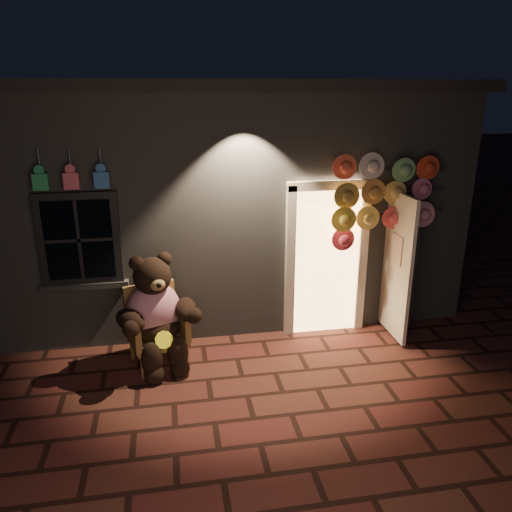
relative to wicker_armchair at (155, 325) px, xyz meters
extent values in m
plane|color=#4F271E|center=(1.02, -0.99, -0.50)|extent=(60.00, 60.00, 0.00)
cube|color=slate|center=(1.02, 3.01, 1.15)|extent=(7.00, 5.00, 3.30)
cube|color=black|center=(1.02, 3.01, 2.88)|extent=(7.30, 5.30, 0.16)
cube|color=black|center=(-0.88, 0.47, 1.05)|extent=(1.00, 0.10, 1.20)
cube|color=black|center=(-0.88, 0.44, 1.05)|extent=(0.82, 0.06, 1.02)
cube|color=slate|center=(-0.88, 0.47, 0.42)|extent=(1.10, 0.14, 0.08)
cube|color=#FFC272|center=(2.37, 0.49, 0.55)|extent=(0.92, 0.10, 2.10)
cube|color=beige|center=(1.85, 0.45, 0.55)|extent=(0.12, 0.12, 2.20)
cube|color=beige|center=(2.89, 0.45, 0.55)|extent=(0.12, 0.12, 2.20)
cube|color=beige|center=(2.37, 0.45, 1.63)|extent=(1.16, 0.12, 0.12)
cube|color=beige|center=(3.27, 0.11, 0.55)|extent=(0.05, 0.80, 2.00)
cube|color=#25894D|center=(-1.23, 0.39, 1.80)|extent=(0.18, 0.07, 0.20)
cylinder|color=#59595E|center=(-1.23, 0.45, 2.05)|extent=(0.02, 0.02, 0.25)
cube|color=#C5515E|center=(-0.88, 0.39, 1.80)|extent=(0.18, 0.07, 0.20)
cylinder|color=#59595E|center=(-0.88, 0.45, 2.05)|extent=(0.02, 0.02, 0.25)
cube|color=#2D609D|center=(-0.53, 0.39, 1.80)|extent=(0.18, 0.07, 0.20)
cylinder|color=#59595E|center=(-0.53, 0.45, 2.05)|extent=(0.02, 0.02, 0.25)
cube|color=olive|center=(0.02, -0.08, -0.15)|extent=(0.80, 0.77, 0.09)
cube|color=olive|center=(-0.06, 0.19, 0.17)|extent=(0.65, 0.26, 0.65)
cube|color=olive|center=(-0.27, -0.19, 0.03)|extent=(0.24, 0.56, 0.37)
cube|color=olive|center=(0.32, 0.00, 0.03)|extent=(0.24, 0.56, 0.37)
cylinder|color=olive|center=(-0.17, -0.41, -0.35)|extent=(0.05, 0.05, 0.30)
cylinder|color=olive|center=(0.37, -0.25, -0.35)|extent=(0.05, 0.05, 0.30)
cylinder|color=olive|center=(-0.32, 0.09, -0.35)|extent=(0.05, 0.05, 0.30)
cylinder|color=olive|center=(0.21, 0.25, -0.35)|extent=(0.05, 0.05, 0.30)
ellipsoid|color=#AF123C|center=(-0.01, -0.03, 0.23)|extent=(0.82, 0.73, 0.72)
ellipsoid|color=black|center=(0.02, -0.11, 0.01)|extent=(0.68, 0.62, 0.34)
sphere|color=black|center=(0.01, -0.08, 0.70)|extent=(0.58, 0.58, 0.46)
sphere|color=black|center=(-0.16, -0.10, 0.88)|extent=(0.18, 0.18, 0.18)
sphere|color=black|center=(0.16, 0.00, 0.88)|extent=(0.18, 0.18, 0.18)
ellipsoid|color=olive|center=(0.07, -0.28, 0.66)|extent=(0.21, 0.17, 0.15)
ellipsoid|color=black|center=(-0.27, -0.34, 0.26)|extent=(0.49, 0.53, 0.26)
ellipsoid|color=black|center=(0.39, -0.14, 0.26)|extent=(0.29, 0.48, 0.26)
ellipsoid|color=black|center=(-0.05, -0.44, -0.23)|extent=(0.26, 0.26, 0.45)
ellipsoid|color=black|center=(0.26, -0.35, -0.23)|extent=(0.26, 0.26, 0.45)
sphere|color=black|center=(-0.03, -0.50, -0.41)|extent=(0.24, 0.24, 0.24)
sphere|color=black|center=(0.28, -0.40, -0.41)|extent=(0.24, 0.24, 0.24)
cylinder|color=yellow|center=(0.11, -0.39, -0.01)|extent=(0.24, 0.15, 0.21)
cylinder|color=#59595E|center=(3.69, 0.39, 0.75)|extent=(0.04, 0.04, 2.50)
cylinder|color=#59595E|center=(3.42, 0.37, 1.82)|extent=(1.11, 0.03, 0.03)
cylinder|color=#59595E|center=(3.42, 0.37, 1.54)|extent=(1.11, 0.03, 0.03)
cylinder|color=#59595E|center=(3.42, 0.37, 1.26)|extent=(1.11, 0.03, 0.03)
cylinder|color=#F1583A|center=(2.52, 0.31, 1.86)|extent=(0.31, 0.11, 0.32)
cylinder|color=beige|center=(2.89, 0.28, 1.86)|extent=(0.31, 0.11, 0.32)
cylinder|color=#6FAC68|center=(3.27, 0.25, 1.86)|extent=(0.31, 0.11, 0.32)
cylinder|color=red|center=(3.64, 0.31, 1.86)|extent=(0.31, 0.11, 0.32)
cylinder|color=olive|center=(2.52, 0.28, 1.54)|extent=(0.31, 0.11, 0.32)
cylinder|color=#BE833C|center=(2.89, 0.25, 1.54)|extent=(0.31, 0.11, 0.32)
cylinder|color=tan|center=(3.27, 0.31, 1.54)|extent=(0.31, 0.11, 0.32)
cylinder|color=#CE678B|center=(3.64, 0.28, 1.54)|extent=(0.31, 0.11, 0.32)
cylinder|color=gold|center=(2.52, 0.25, 1.21)|extent=(0.31, 0.11, 0.32)
cylinder|color=#EAD065|center=(2.89, 0.31, 1.21)|extent=(0.31, 0.11, 0.32)
cylinder|color=#F35559|center=(3.27, 0.28, 1.21)|extent=(0.31, 0.11, 0.32)
cylinder|color=pink|center=(3.64, 0.25, 1.21)|extent=(0.31, 0.11, 0.32)
cylinder|color=#B5303F|center=(2.52, 0.31, 0.89)|extent=(0.31, 0.11, 0.32)
camera|label=1|loc=(0.27, -5.84, 2.87)|focal=35.00mm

